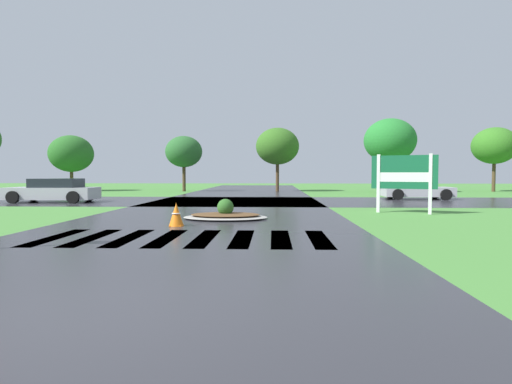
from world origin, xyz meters
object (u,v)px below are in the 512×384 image
at_px(estate_billboard, 404,175).
at_px(car_silver_hatch, 53,191).
at_px(traffic_cone, 176,215).
at_px(median_island, 225,215).
at_px(car_white_sedan, 416,190).

distance_m(estate_billboard, car_silver_hatch, 17.65).
bearing_deg(estate_billboard, traffic_cone, 51.51).
xyz_separation_m(estate_billboard, traffic_cone, (-7.85, -4.26, -1.15)).
height_order(median_island, car_silver_hatch, car_silver_hatch).
distance_m(median_island, car_silver_hatch, 12.77).
xyz_separation_m(estate_billboard, car_silver_hatch, (-16.74, 5.50, -0.87)).
height_order(car_white_sedan, car_silver_hatch, car_silver_hatch).
xyz_separation_m(car_white_sedan, car_silver_hatch, (-20.24, -3.47, 0.03)).
relative_size(median_island, car_silver_hatch, 0.62).
bearing_deg(estate_billboard, car_silver_hatch, 4.85).
bearing_deg(median_island, car_white_sedan, 48.03).
bearing_deg(car_silver_hatch, traffic_cone, 130.65).
bearing_deg(median_island, estate_billboard, 19.05).
height_order(median_island, traffic_cone, median_island).
bearing_deg(car_white_sedan, estate_billboard, -109.54).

